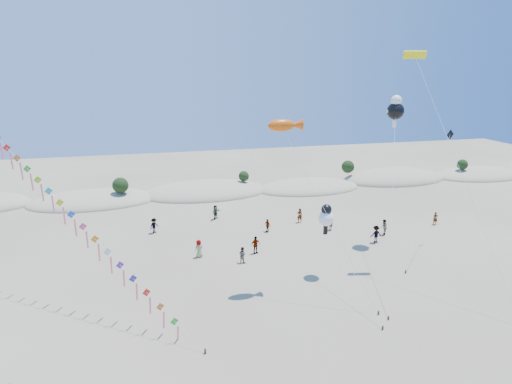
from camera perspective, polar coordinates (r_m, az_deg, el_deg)
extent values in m
ellipsoid|color=tan|center=(64.47, -20.93, -1.24)|extent=(17.60, 9.68, 3.00)
ellipsoid|color=#1A3613|center=(64.25, -21.00, -0.54)|extent=(14.08, 6.34, 0.70)
ellipsoid|color=tan|center=(65.02, -6.77, -0.13)|extent=(19.00, 10.45, 3.40)
ellipsoid|color=#1A3613|center=(64.77, -6.80, 0.67)|extent=(15.20, 6.84, 0.76)
ellipsoid|color=tan|center=(67.48, 6.98, 0.46)|extent=(16.40, 9.02, 2.80)
ellipsoid|color=#1A3613|center=(67.27, 7.00, 1.09)|extent=(13.12, 5.90, 0.66)
ellipsoid|color=tan|center=(76.05, 17.84, 1.58)|extent=(18.00, 9.90, 3.80)
ellipsoid|color=#1A3613|center=(75.81, 17.91, 2.34)|extent=(14.40, 6.48, 0.72)
ellipsoid|color=tan|center=(84.59, 27.55, 1.92)|extent=(16.80, 9.24, 3.00)
ellipsoid|color=#1A3613|center=(84.42, 27.62, 2.46)|extent=(13.44, 6.05, 0.67)
sphere|color=black|center=(62.26, -17.63, 0.85)|extent=(2.20, 2.20, 2.20)
sphere|color=black|center=(65.51, -1.64, 2.13)|extent=(1.60, 1.60, 1.60)
sphere|color=black|center=(72.61, 12.15, 3.32)|extent=(2.10, 2.10, 2.10)
sphere|color=black|center=(81.24, 25.82, 3.31)|extent=(1.80, 1.80, 1.80)
cube|color=#3F2D1E|center=(30.11, -6.79, -20.32)|extent=(0.12, 0.12, 0.35)
cylinder|color=silver|center=(38.54, -28.17, 2.69)|extent=(24.45, 24.78, 20.69)
cube|color=green|center=(30.76, -10.83, -16.59)|extent=(1.15, 0.45, 1.21)
cube|color=pink|center=(31.40, -10.38, -18.21)|extent=(0.19, 0.45, 1.55)
cube|color=orange|center=(31.12, -12.65, -14.70)|extent=(1.15, 0.45, 1.21)
cube|color=pink|center=(31.73, -12.19, -16.34)|extent=(0.19, 0.45, 1.55)
cube|color=red|center=(31.54, -14.41, -12.84)|extent=(1.15, 0.45, 1.21)
cube|color=pink|center=(32.12, -13.94, -14.50)|extent=(0.19, 0.45, 1.55)
cube|color=#3B279D|center=(32.03, -16.08, -11.02)|extent=(1.15, 0.45, 1.21)
cube|color=pink|center=(32.56, -15.60, -12.69)|extent=(0.19, 0.45, 1.55)
cube|color=purple|center=(32.56, -17.69, -9.26)|extent=(1.15, 0.45, 1.21)
cube|color=pink|center=(33.07, -17.20, -10.93)|extent=(0.19, 0.45, 1.55)
cube|color=white|center=(33.16, -19.22, -7.54)|extent=(1.15, 0.45, 1.21)
cube|color=pink|center=(33.62, -18.73, -9.22)|extent=(0.19, 0.45, 1.55)
cube|color=orange|center=(33.80, -20.69, -5.89)|extent=(1.15, 0.45, 1.21)
cube|color=pink|center=(34.23, -20.20, -7.55)|extent=(0.19, 0.45, 1.55)
cube|color=#E74971|center=(34.49, -22.09, -4.29)|extent=(1.15, 0.45, 1.21)
cube|color=pink|center=(34.89, -21.60, -5.95)|extent=(0.19, 0.45, 1.55)
cube|color=blue|center=(35.23, -23.43, -2.76)|extent=(1.15, 0.45, 1.21)
cube|color=pink|center=(35.59, -22.93, -4.40)|extent=(0.19, 0.45, 1.55)
cube|color=yellow|center=(36.01, -24.71, -1.29)|extent=(1.15, 0.45, 1.21)
cube|color=pink|center=(36.34, -24.21, -2.91)|extent=(0.19, 0.45, 1.55)
cube|color=#17A7B1|center=(36.83, -25.93, 0.12)|extent=(1.15, 0.45, 1.21)
cube|color=pink|center=(37.13, -25.44, -1.48)|extent=(0.19, 0.45, 1.55)
cube|color=#A4CC18|center=(37.69, -27.10, 1.46)|extent=(1.15, 0.45, 1.21)
cube|color=pink|center=(37.95, -26.61, -0.11)|extent=(0.19, 0.45, 1.55)
cube|color=green|center=(38.58, -28.21, 2.74)|extent=(1.15, 0.45, 1.21)
cube|color=pink|center=(38.82, -27.73, 1.20)|extent=(0.19, 0.45, 1.55)
cube|color=orange|center=(39.51, -29.28, 3.96)|extent=(1.15, 0.45, 1.21)
cube|color=pink|center=(39.71, -28.80, 2.45)|extent=(0.19, 0.45, 1.55)
cube|color=red|center=(40.46, -30.30, 5.13)|extent=(1.15, 0.45, 1.21)
cube|color=pink|center=(40.64, -29.82, 3.65)|extent=(0.19, 0.45, 1.55)
cube|color=pink|center=(41.59, -30.80, 4.79)|extent=(0.19, 0.45, 1.55)
cube|color=#3F2D1E|center=(35.03, 16.02, -15.23)|extent=(0.10, 0.10, 0.30)
cylinder|color=silver|center=(33.79, 9.69, -3.43)|extent=(5.81, 7.06, 13.70)
ellipsoid|color=#DA520B|center=(34.44, 3.41, 8.86)|extent=(2.25, 0.99, 0.99)
cone|color=#DA520B|center=(34.84, 5.41, 8.90)|extent=(0.90, 0.90, 0.90)
cube|color=#3F2D1E|center=(33.38, 16.54, -16.97)|extent=(0.10, 0.10, 0.30)
cylinder|color=silver|center=(35.57, 12.60, -9.89)|extent=(0.69, 9.35, 5.32)
sphere|color=white|center=(38.32, 9.32, -3.49)|extent=(1.39, 1.39, 1.39)
sphere|color=black|center=(38.05, 9.37, -2.31)|extent=(0.93, 0.93, 0.93)
cube|color=black|center=(38.69, 9.24, -5.02)|extent=(0.35, 0.18, 0.80)
cube|color=#3F2D1E|center=(34.62, 17.24, -15.75)|extent=(0.10, 0.10, 0.30)
cylinder|color=silver|center=(39.58, 17.72, -0.93)|extent=(8.15, 14.63, 13.90)
sphere|color=black|center=(46.54, 18.09, 10.22)|extent=(1.74, 1.74, 1.74)
sphere|color=white|center=(46.46, 18.21, 11.49)|extent=(1.13, 1.13, 1.13)
cube|color=white|center=(46.67, 17.96, 8.67)|extent=(0.35, 0.18, 0.80)
cube|color=white|center=(46.18, 17.34, 10.24)|extent=(0.60, 0.15, 0.25)
cube|color=white|center=(46.91, 18.83, 10.20)|extent=(0.60, 0.15, 0.25)
cylinder|color=silver|center=(37.97, 25.91, 1.66)|extent=(2.22, 13.31, 19.21)
cube|color=#FFED0D|center=(41.70, 20.39, 16.77)|extent=(2.05, 0.83, 0.72)
cube|color=black|center=(41.72, 20.38, 16.77)|extent=(1.98, 0.52, 0.19)
cube|color=#3F2D1E|center=(42.07, 19.33, -10.00)|extent=(0.10, 0.10, 0.30)
cylinder|color=silver|center=(45.13, 22.10, -0.93)|extent=(8.50, 7.03, 11.46)
cube|color=black|center=(49.23, 24.47, 6.99)|extent=(1.05, 0.31, 1.08)
imported|color=slate|center=(41.59, -1.84, -8.36)|extent=(0.97, 0.98, 1.60)
imported|color=slate|center=(43.02, -7.62, -7.49)|extent=(1.05, 0.90, 1.81)
imported|color=slate|center=(43.48, -0.08, -7.06)|extent=(1.16, 0.75, 1.83)
imported|color=slate|center=(49.10, 1.52, -4.48)|extent=(0.76, 0.98, 1.54)
imported|color=slate|center=(50.32, 9.95, -4.05)|extent=(0.52, 0.71, 1.80)
imported|color=slate|center=(52.30, 5.84, -3.13)|extent=(0.69, 0.49, 1.77)
imported|color=slate|center=(50.27, 16.67, -4.52)|extent=(1.03, 1.10, 1.80)
imported|color=slate|center=(50.09, -13.42, -4.38)|extent=(1.29, 1.22, 1.75)
imported|color=slate|center=(47.89, 15.69, -5.42)|extent=(1.25, 0.75, 1.89)
imported|color=slate|center=(55.66, 22.81, -3.27)|extent=(0.64, 0.50, 1.54)
imported|color=slate|center=(53.45, -5.41, -2.69)|extent=(1.47, 1.58, 1.77)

